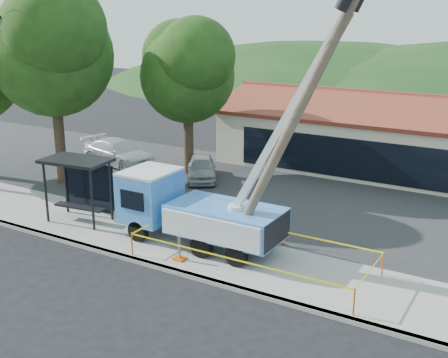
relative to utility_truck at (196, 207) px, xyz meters
name	(u,v)px	position (x,y,z in m)	size (l,w,h in m)	color
ground	(143,299)	(0.88, -4.51, -1.70)	(120.00, 120.00, 0.00)	black
curb	(180,273)	(0.88, -2.41, -1.62)	(60.00, 0.25, 0.15)	#9B9991
sidewalk	(208,254)	(0.88, -0.51, -1.62)	(60.00, 4.00, 0.15)	#9B9991
parking_lot	(293,198)	(0.88, 7.49, -1.65)	(60.00, 12.00, 0.10)	#28282B
strip_mall	(414,142)	(4.88, 15.47, 0.18)	(22.50, 8.53, 4.67)	beige
tree_west_near	(51,44)	(-11.12, 3.49, 5.83)	(7.56, 6.72, 10.80)	#332316
tree_lot	(187,66)	(-6.12, 8.49, 4.51)	(6.30, 5.60, 8.94)	#332316
hill_west	(323,86)	(-14.12, 50.49, -1.70)	(78.40, 56.00, 28.00)	black
utility_truck	(196,207)	(0.00, 0.00, 0.00)	(10.11, 3.69, 10.61)	black
leaning_pole	(297,113)	(4.30, -0.26, 4.16)	(5.17, 1.98, 10.51)	brown
bus_shelter	(80,175)	(-5.88, -0.33, 0.54)	(3.12, 2.14, 2.82)	black
caution_tape	(252,248)	(2.88, -0.64, -0.87)	(8.77, 3.20, 0.93)	#CE530B
car_silver	(202,181)	(-4.80, 7.79, -1.70)	(1.57, 3.90, 1.33)	#A3A7AA
car_white	(119,166)	(-10.84, 7.82, -1.70)	(2.14, 5.25, 1.52)	silver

